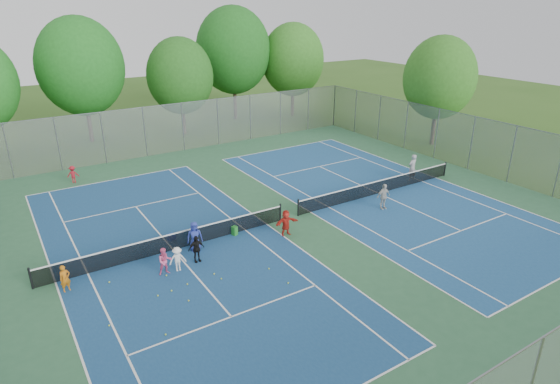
# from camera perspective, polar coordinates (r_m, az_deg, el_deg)

# --- Properties ---
(ground) EXTENTS (120.00, 120.00, 0.00)m
(ground) POSITION_cam_1_polar(r_m,az_deg,el_deg) (27.03, 1.14, -3.23)
(ground) COLOR #2F541A
(ground) RESTS_ON ground
(court_pad) EXTENTS (32.00, 32.00, 0.01)m
(court_pad) POSITION_cam_1_polar(r_m,az_deg,el_deg) (27.03, 1.14, -3.22)
(court_pad) COLOR #2B5C3B
(court_pad) RESTS_ON ground
(court_left) EXTENTS (10.97, 23.77, 0.01)m
(court_left) POSITION_cam_1_polar(r_m,az_deg,el_deg) (24.27, -12.86, -6.91)
(court_left) COLOR navy
(court_left) RESTS_ON court_pad
(court_right) EXTENTS (10.97, 23.77, 0.01)m
(court_right) POSITION_cam_1_polar(r_m,az_deg,el_deg) (31.14, 11.94, -0.17)
(court_right) COLOR navy
(court_right) RESTS_ON court_pad
(net_left) EXTENTS (12.87, 0.10, 0.91)m
(net_left) POSITION_cam_1_polar(r_m,az_deg,el_deg) (24.07, -12.95, -5.99)
(net_left) COLOR black
(net_left) RESTS_ON ground
(net_right) EXTENTS (12.87, 0.10, 0.91)m
(net_right) POSITION_cam_1_polar(r_m,az_deg,el_deg) (30.98, 12.00, 0.58)
(net_right) COLOR black
(net_right) RESTS_ON ground
(fence_north) EXTENTS (32.00, 0.10, 4.00)m
(fence_north) POSITION_cam_1_polar(r_m,az_deg,el_deg) (39.94, -11.76, 7.77)
(fence_north) COLOR gray
(fence_north) RESTS_ON ground
(fence_east) EXTENTS (0.10, 32.00, 4.00)m
(fence_east) POSITION_cam_1_polar(r_m,az_deg,el_deg) (37.14, 22.30, 5.50)
(fence_east) COLOR gray
(fence_east) RESTS_ON ground
(tree_nl) EXTENTS (7.20, 7.20, 10.69)m
(tree_nl) POSITION_cam_1_polar(r_m,az_deg,el_deg) (44.26, -23.14, 13.88)
(tree_nl) COLOR #443326
(tree_nl) RESTS_ON ground
(tree_nc) EXTENTS (6.00, 6.00, 8.85)m
(tree_nc) POSITION_cam_1_polar(r_m,az_deg,el_deg) (44.59, -12.07, 13.66)
(tree_nc) COLOR #443326
(tree_nc) RESTS_ON ground
(tree_nr) EXTENTS (7.60, 7.60, 11.42)m
(tree_nr) POSITION_cam_1_polar(r_m,az_deg,el_deg) (49.95, -5.73, 16.79)
(tree_nr) COLOR #443326
(tree_nr) RESTS_ON ground
(tree_ne) EXTENTS (6.60, 6.60, 9.77)m
(tree_ne) POSITION_cam_1_polar(r_m,az_deg,el_deg) (51.37, 1.58, 15.82)
(tree_ne) COLOR #443326
(tree_ne) RESTS_ON ground
(tree_side_e) EXTENTS (6.00, 6.00, 9.20)m
(tree_side_e) POSITION_cam_1_polar(r_m,az_deg,el_deg) (42.29, 18.88, 13.03)
(tree_side_e) COLOR #443326
(tree_side_e) RESTS_ON ground
(ball_crate) EXTENTS (0.42, 0.42, 0.31)m
(ball_crate) POSITION_cam_1_polar(r_m,az_deg,el_deg) (25.26, -13.11, -5.37)
(ball_crate) COLOR blue
(ball_crate) RESTS_ON ground
(ball_hopper) EXTENTS (0.33, 0.33, 0.51)m
(ball_hopper) POSITION_cam_1_polar(r_m,az_deg,el_deg) (25.15, -5.56, -4.73)
(ball_hopper) COLOR green
(ball_hopper) RESTS_ON ground
(student_a) EXTENTS (0.51, 0.40, 1.24)m
(student_a) POSITION_cam_1_polar(r_m,az_deg,el_deg) (22.28, -24.73, -9.57)
(student_a) COLOR #CA6D13
(student_a) RESTS_ON ground
(student_b) EXTENTS (0.69, 0.56, 1.32)m
(student_b) POSITION_cam_1_polar(r_m,az_deg,el_deg) (22.08, -13.86, -8.20)
(student_b) COLOR #E85A8F
(student_b) RESTS_ON ground
(student_c) EXTENTS (0.84, 0.57, 1.21)m
(student_c) POSITION_cam_1_polar(r_m,az_deg,el_deg) (22.22, -12.38, -8.00)
(student_c) COLOR white
(student_c) RESTS_ON ground
(student_d) EXTENTS (0.81, 0.34, 1.37)m
(student_d) POSITION_cam_1_polar(r_m,az_deg,el_deg) (22.74, -10.16, -6.85)
(student_d) COLOR black
(student_d) RESTS_ON ground
(student_e) EXTENTS (0.87, 0.69, 1.56)m
(student_e) POSITION_cam_1_polar(r_m,az_deg,el_deg) (23.70, -10.36, -5.35)
(student_e) COLOR navy
(student_e) RESTS_ON ground
(student_f) EXTENTS (1.35, 0.50, 1.43)m
(student_f) POSITION_cam_1_polar(r_m,az_deg,el_deg) (24.85, 0.73, -3.78)
(student_f) COLOR red
(student_f) RESTS_ON ground
(child_far_baseline) EXTENTS (0.88, 0.67, 1.21)m
(child_far_baseline) POSITION_cam_1_polar(r_m,az_deg,el_deg) (35.16, -23.92, 1.98)
(child_far_baseline) COLOR maroon
(child_far_baseline) RESTS_ON ground
(instructor) EXTENTS (0.71, 0.49, 1.90)m
(instructor) POSITION_cam_1_polar(r_m,az_deg,el_deg) (33.71, 15.82, 2.88)
(instructor) COLOR #99999C
(instructor) RESTS_ON ground
(teen_court_b) EXTENTS (0.97, 0.49, 1.60)m
(teen_court_b) POSITION_cam_1_polar(r_m,az_deg,el_deg) (28.63, 12.50, -0.54)
(teen_court_b) COLOR beige
(teen_court_b) RESTS_ON ground
(tennis_ball_0) EXTENTS (0.07, 0.07, 0.07)m
(tennis_ball_0) POSITION_cam_1_polar(r_m,az_deg,el_deg) (20.33, -11.07, -12.91)
(tennis_ball_0) COLOR yellow
(tennis_ball_0) RESTS_ON ground
(tennis_ball_1) EXTENTS (0.07, 0.07, 0.07)m
(tennis_ball_1) POSITION_cam_1_polar(r_m,az_deg,el_deg) (19.79, -20.10, -15.08)
(tennis_ball_1) COLOR #C9E034
(tennis_ball_1) RESTS_ON ground
(tennis_ball_2) EXTENTS (0.07, 0.07, 0.07)m
(tennis_ball_2) POSITION_cam_1_polar(r_m,az_deg,el_deg) (21.90, -8.02, -9.90)
(tennis_ball_2) COLOR yellow
(tennis_ball_2) RESTS_ON ground
(tennis_ball_3) EXTENTS (0.07, 0.07, 0.07)m
(tennis_ball_3) POSITION_cam_1_polar(r_m,az_deg,el_deg) (21.38, -11.23, -10.99)
(tennis_ball_3) COLOR yellow
(tennis_ball_3) RESTS_ON ground
(tennis_ball_4) EXTENTS (0.07, 0.07, 0.07)m
(tennis_ball_4) POSITION_cam_1_polar(r_m,az_deg,el_deg) (22.08, -1.37, -9.37)
(tennis_ball_4) COLOR #C7E635
(tennis_ball_4) RESTS_ON ground
(tennis_ball_5) EXTENTS (0.07, 0.07, 0.07)m
(tennis_ball_5) POSITION_cam_1_polar(r_m,az_deg,el_deg) (21.06, 1.00, -11.08)
(tennis_ball_5) COLOR #B6D030
(tennis_ball_5) RESTS_ON ground
(tennis_ball_6) EXTENTS (0.07, 0.07, 0.07)m
(tennis_ball_6) POSITION_cam_1_polar(r_m,az_deg,el_deg) (22.19, -13.68, -9.90)
(tennis_ball_6) COLOR #C8DD33
(tennis_ball_6) RESTS_ON ground
(tennis_ball_7) EXTENTS (0.07, 0.07, 0.07)m
(tennis_ball_7) POSITION_cam_1_polar(r_m,az_deg,el_deg) (22.43, -20.09, -10.33)
(tennis_ball_7) COLOR #DCF138
(tennis_ball_7) RESTS_ON ground
(tennis_ball_8) EXTENTS (0.07, 0.07, 0.07)m
(tennis_ball_8) POSITION_cam_1_polar(r_m,az_deg,el_deg) (21.09, -13.08, -11.68)
(tennis_ball_8) COLOR #C4EB36
(tennis_ball_8) RESTS_ON ground
(tennis_ball_9) EXTENTS (0.07, 0.07, 0.07)m
(tennis_ball_9) POSITION_cam_1_polar(r_m,az_deg,el_deg) (21.52, -7.16, -10.48)
(tennis_ball_9) COLOR #BAD431
(tennis_ball_9) RESTS_ON ground
(tennis_ball_10) EXTENTS (0.07, 0.07, 0.07)m
(tennis_ball_10) POSITION_cam_1_polar(r_m,az_deg,el_deg) (18.75, -13.77, -16.56)
(tennis_ball_10) COLOR #ABCD2F
(tennis_ball_10) RESTS_ON ground
(tennis_ball_11) EXTENTS (0.07, 0.07, 0.07)m
(tennis_ball_11) POSITION_cam_1_polar(r_m,az_deg,el_deg) (20.91, -14.66, -12.17)
(tennis_ball_11) COLOR #D5EB36
(tennis_ball_11) RESTS_ON ground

